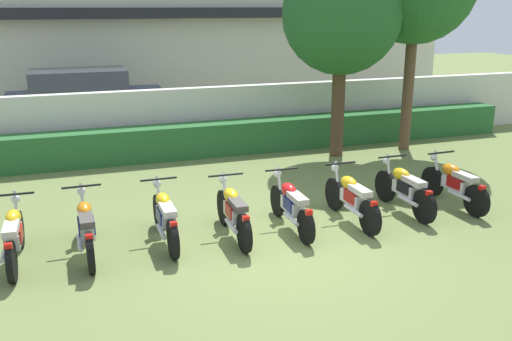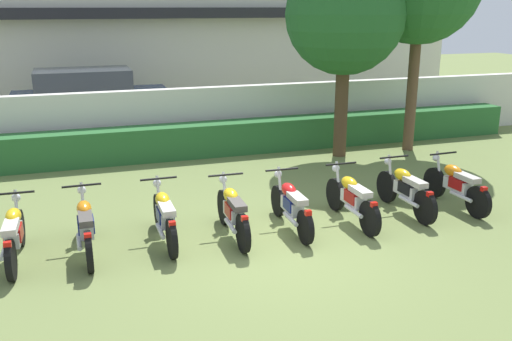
# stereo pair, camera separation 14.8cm
# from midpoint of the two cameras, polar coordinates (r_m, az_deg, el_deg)

# --- Properties ---
(ground) EXTENTS (60.00, 60.00, 0.00)m
(ground) POSITION_cam_midpoint_polar(r_m,az_deg,el_deg) (8.90, 1.77, -7.97)
(ground) COLOR olive
(building) EXTENTS (23.94, 6.50, 6.52)m
(building) POSITION_cam_midpoint_polar(r_m,az_deg,el_deg) (23.31, -12.50, 15.07)
(building) COLOR beige
(building) RESTS_ON ground
(compound_wall) EXTENTS (22.75, 0.30, 1.63)m
(compound_wall) POSITION_cam_midpoint_polar(r_m,az_deg,el_deg) (14.79, -7.52, 5.17)
(compound_wall) COLOR silver
(compound_wall) RESTS_ON ground
(hedge_row) EXTENTS (18.20, 0.70, 0.82)m
(hedge_row) POSITION_cam_midpoint_polar(r_m,az_deg,el_deg) (14.20, -6.87, 3.05)
(hedge_row) COLOR #28602D
(hedge_row) RESTS_ON ground
(parked_car) EXTENTS (4.51, 2.10, 1.89)m
(parked_car) POSITION_cam_midpoint_polar(r_m,az_deg,el_deg) (17.40, -17.19, 6.67)
(parked_car) COLOR navy
(parked_car) RESTS_ON ground
(tree_near_inspector) EXTENTS (2.88, 2.88, 4.91)m
(tree_near_inspector) POSITION_cam_midpoint_polar(r_m,az_deg,el_deg) (13.98, 8.40, 15.37)
(tree_near_inspector) COLOR #4C3823
(tree_near_inspector) RESTS_ON ground
(motorcycle_in_row_0) EXTENTS (0.60, 1.81, 0.95)m
(motorcycle_in_row_0) POSITION_cam_midpoint_polar(r_m,az_deg,el_deg) (9.01, -23.82, -6.07)
(motorcycle_in_row_0) COLOR black
(motorcycle_in_row_0) RESTS_ON ground
(motorcycle_in_row_1) EXTENTS (0.60, 1.94, 0.96)m
(motorcycle_in_row_1) POSITION_cam_midpoint_polar(r_m,az_deg,el_deg) (8.94, -17.35, -5.49)
(motorcycle_in_row_1) COLOR black
(motorcycle_in_row_1) RESTS_ON ground
(motorcycle_in_row_2) EXTENTS (0.60, 1.84, 0.96)m
(motorcycle_in_row_2) POSITION_cam_midpoint_polar(r_m,az_deg,el_deg) (9.07, -9.71, -4.65)
(motorcycle_in_row_2) COLOR black
(motorcycle_in_row_2) RESTS_ON ground
(motorcycle_in_row_3) EXTENTS (0.60, 1.84, 0.96)m
(motorcycle_in_row_3) POSITION_cam_midpoint_polar(r_m,az_deg,el_deg) (9.16, -2.79, -4.19)
(motorcycle_in_row_3) COLOR black
(motorcycle_in_row_3) RESTS_ON ground
(motorcycle_in_row_4) EXTENTS (0.60, 1.88, 0.94)m
(motorcycle_in_row_4) POSITION_cam_midpoint_polar(r_m,az_deg,el_deg) (9.52, 3.16, -3.48)
(motorcycle_in_row_4) COLOR black
(motorcycle_in_row_4) RESTS_ON ground
(motorcycle_in_row_5) EXTENTS (0.60, 1.90, 0.96)m
(motorcycle_in_row_5) POSITION_cam_midpoint_polar(r_m,az_deg,el_deg) (9.93, 9.29, -2.74)
(motorcycle_in_row_5) COLOR black
(motorcycle_in_row_5) RESTS_ON ground
(motorcycle_in_row_6) EXTENTS (0.60, 1.85, 0.96)m
(motorcycle_in_row_6) POSITION_cam_midpoint_polar(r_m,az_deg,el_deg) (10.62, 14.48, -1.78)
(motorcycle_in_row_6) COLOR black
(motorcycle_in_row_6) RESTS_ON ground
(motorcycle_in_row_7) EXTENTS (0.60, 1.84, 0.96)m
(motorcycle_in_row_7) POSITION_cam_midpoint_polar(r_m,az_deg,el_deg) (11.20, 19.17, -1.26)
(motorcycle_in_row_7) COLOR black
(motorcycle_in_row_7) RESTS_ON ground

